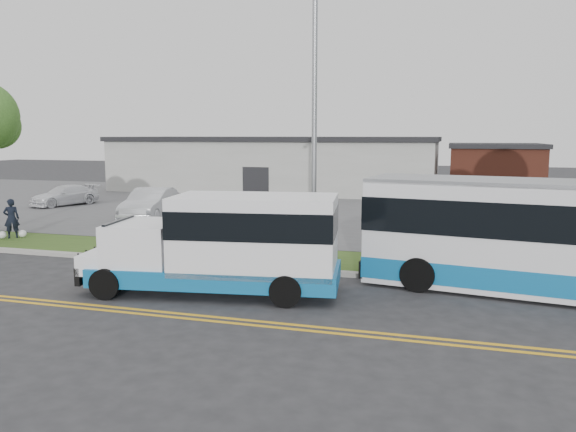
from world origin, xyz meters
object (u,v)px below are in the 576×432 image
(streetlight_near, at_px, (314,113))
(pedestrian, at_px, (11,218))
(parked_car_b, at_px, (65,195))
(parked_car_a, at_px, (151,204))
(shuttle_bus, at_px, (230,241))

(streetlight_near, height_order, pedestrian, streetlight_near)
(streetlight_near, distance_m, parked_car_b, 22.10)
(streetlight_near, bearing_deg, pedestrian, 177.89)
(parked_car_a, distance_m, parked_car_b, 9.32)
(streetlight_near, xyz_separation_m, parked_car_b, (-18.75, 10.79, -4.51))
(parked_car_b, bearing_deg, pedestrian, -41.55)
(streetlight_near, relative_size, parked_car_a, 1.89)
(shuttle_bus, xyz_separation_m, parked_car_b, (-17.41, 15.22, -0.78))
(shuttle_bus, distance_m, pedestrian, 13.05)
(streetlight_near, xyz_separation_m, pedestrian, (-13.41, 0.49, -4.28))
(shuttle_bus, height_order, pedestrian, shuttle_bus)
(pedestrian, distance_m, parked_car_a, 7.00)
(streetlight_near, height_order, shuttle_bus, streetlight_near)
(pedestrian, distance_m, parked_car_b, 11.60)
(shuttle_bus, bearing_deg, streetlight_near, 65.13)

